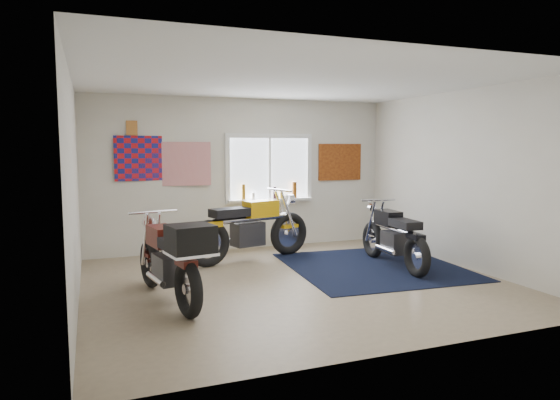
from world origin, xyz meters
name	(u,v)px	position (x,y,z in m)	size (l,w,h in m)	color
ground	(296,282)	(0.00, 0.00, 0.00)	(5.50, 5.50, 0.00)	#9E896B
room_shell	(296,162)	(0.00, 0.00, 1.64)	(5.50, 5.50, 5.50)	white
navy_rug	(374,267)	(1.46, 0.39, 0.01)	(2.50, 2.60, 0.01)	black
window_assembly	(269,173)	(0.50, 2.47, 1.37)	(1.66, 0.17, 1.26)	white
oil_bottles	(275,192)	(0.58, 2.40, 1.03)	(1.06, 0.09, 0.30)	#8D5E14
flag_display	(132,128)	(-1.90, 2.48, 2.15)	(1.60, 0.10, 1.17)	red
triumph_poster	(340,162)	(1.95, 2.48, 1.55)	(0.90, 0.03, 0.70)	#A54C14
yellow_triumph	(250,230)	(-0.18, 1.50, 0.50)	(2.24, 0.84, 1.15)	black
black_chrome_bike	(393,238)	(1.75, 0.31, 0.44)	(0.60, 1.96, 1.01)	black
maroon_tourer	(172,259)	(-1.72, -0.37, 0.54)	(0.79, 2.05, 1.04)	black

